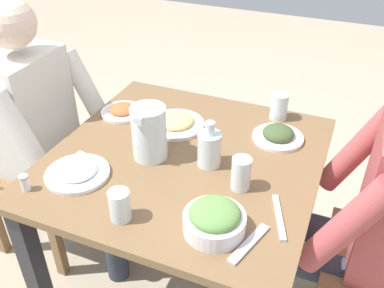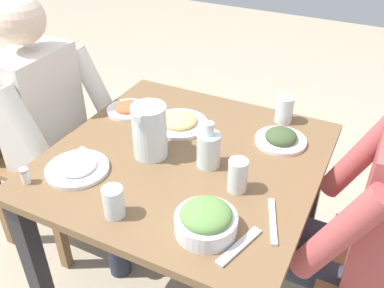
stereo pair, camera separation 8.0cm
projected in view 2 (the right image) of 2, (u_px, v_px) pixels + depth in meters
The scene contains 19 objects.
ground_plane at pixel (186, 287), 1.89m from camera, with size 8.00×8.00×0.00m, color tan.
dining_table at pixel (185, 182), 1.55m from camera, with size 0.91×0.91×0.71m.
chair_far at pixel (30, 144), 1.93m from camera, with size 0.40×0.40×0.89m.
diner_near at pixel (361, 218), 1.33m from camera, with size 0.48×0.53×1.18m.
diner_far at pixel (60, 127), 1.77m from camera, with size 0.48×0.53×1.18m.
water_pitcher at pixel (150, 131), 1.45m from camera, with size 0.16×0.12×0.19m.
salad_bowl at pixel (206, 220), 1.17m from camera, with size 0.18×0.18×0.09m.
plate_yoghurt at pixel (77, 167), 1.41m from camera, with size 0.21×0.21×0.04m.
plate_dolmas at pixel (281, 138), 1.55m from camera, with size 0.19×0.19×0.05m.
plate_rice_curry at pixel (128, 108), 1.74m from camera, with size 0.17×0.17×0.04m.
plate_fries at pixel (179, 122), 1.65m from camera, with size 0.22×0.22×0.05m.
water_glass_by_pitcher at pixel (238, 175), 1.31m from camera, with size 0.06×0.06×0.11m, color silver.
water_glass_near_right at pixel (284, 109), 1.65m from camera, with size 0.07×0.07×0.11m, color silver.
water_glass_center at pixel (114, 202), 1.22m from camera, with size 0.06×0.06×0.10m, color silver.
oil_carafe at pixel (208, 151), 1.42m from camera, with size 0.08×0.08×0.16m.
salt_shaker at pixel (25, 176), 1.35m from camera, with size 0.03×0.03×0.05m.
fork_near at pixel (67, 160), 1.46m from camera, with size 0.17×0.03×0.01m, color silver.
knife_near at pixel (273, 221), 1.22m from camera, with size 0.18×0.02×0.01m, color silver.
fork_far at pixel (239, 246), 1.14m from camera, with size 0.17×0.03×0.01m, color silver.
Camera 2 is at (-1.07, -0.56, 1.58)m, focal length 40.00 mm.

